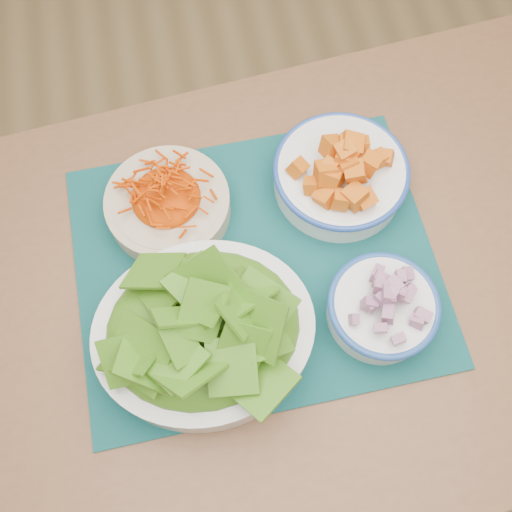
{
  "coord_description": "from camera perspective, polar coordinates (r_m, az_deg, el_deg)",
  "views": [
    {
      "loc": [
        0.04,
        -0.4,
        1.54
      ],
      "look_at": [
        0.1,
        -0.09,
        0.78
      ],
      "focal_mm": 40.0,
      "sensor_mm": 36.0,
      "label": 1
    }
  ],
  "objects": [
    {
      "name": "squash_bowl",
      "position": [
        0.87,
        8.55,
        8.55
      ],
      "size": [
        0.26,
        0.26,
        0.1
      ],
      "rotation": [
        0.0,
        0.0,
        0.41
      ],
      "color": "white",
      "rests_on": "placemat"
    },
    {
      "name": "ground",
      "position": [
        1.59,
        -4.29,
        -8.58
      ],
      "size": [
        4.0,
        4.0,
        0.0
      ],
      "primitive_type": "plane",
      "color": "#AB8553",
      "rests_on": "ground"
    },
    {
      "name": "table",
      "position": [
        0.95,
        5.59,
        -3.94
      ],
      "size": [
        1.19,
        0.85,
        0.75
      ],
      "rotation": [
        0.0,
        0.0,
        0.09
      ],
      "color": "brown",
      "rests_on": "ground"
    },
    {
      "name": "lettuce_bowl",
      "position": [
        0.74,
        -5.35,
        -7.06
      ],
      "size": [
        0.3,
        0.25,
        0.15
      ],
      "rotation": [
        0.0,
        0.0,
        0.01
      ],
      "color": "silver",
      "rests_on": "placemat"
    },
    {
      "name": "placemat",
      "position": [
        0.85,
        -0.0,
        -0.83
      ],
      "size": [
        0.53,
        0.44,
        0.0
      ],
      "primitive_type": "cube",
      "rotation": [
        0.0,
        0.0,
        0.01
      ],
      "color": "#072C2D",
      "rests_on": "table"
    },
    {
      "name": "carrot_bowl",
      "position": [
        0.86,
        -8.88,
        5.45
      ],
      "size": [
        0.19,
        0.19,
        0.07
      ],
      "rotation": [
        0.0,
        0.0,
        -0.02
      ],
      "color": "#C7B694",
      "rests_on": "placemat"
    },
    {
      "name": "onion_bowl",
      "position": [
        0.8,
        12.56,
        -4.97
      ],
      "size": [
        0.15,
        0.15,
        0.08
      ],
      "rotation": [
        0.0,
        0.0,
        0.03
      ],
      "color": "silver",
      "rests_on": "placemat"
    }
  ]
}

